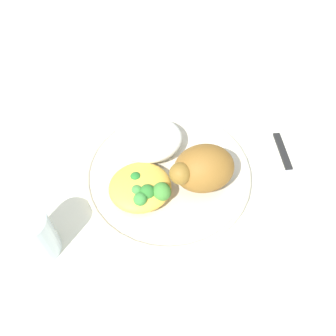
{
  "coord_description": "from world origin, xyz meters",
  "views": [
    {
      "loc": [
        0.07,
        0.34,
        0.53
      ],
      "look_at": [
        0.0,
        0.0,
        0.02
      ],
      "focal_mm": 40.47,
      "sensor_mm": 36.0,
      "label": 1
    }
  ],
  "objects_px": {
    "roasted_chicken": "(202,169)",
    "water_glass": "(33,236)",
    "plate": "(168,174)",
    "rice_pile": "(150,139)",
    "knife": "(289,169)",
    "mac_cheese_with_broccoli": "(142,188)",
    "fork": "(267,163)"
  },
  "relations": [
    {
      "from": "roasted_chicken",
      "to": "water_glass",
      "type": "xyz_separation_m",
      "value": [
        0.26,
        0.05,
        -0.01
      ]
    },
    {
      "from": "plate",
      "to": "rice_pile",
      "type": "height_order",
      "value": "rice_pile"
    },
    {
      "from": "rice_pile",
      "to": "water_glass",
      "type": "relative_size",
      "value": 1.23
    },
    {
      "from": "rice_pile",
      "to": "roasted_chicken",
      "type": "bearing_deg",
      "value": 127.47
    },
    {
      "from": "roasted_chicken",
      "to": "knife",
      "type": "distance_m",
      "value": 0.16
    },
    {
      "from": "mac_cheese_with_broccoli",
      "to": "fork",
      "type": "bearing_deg",
      "value": -174.09
    },
    {
      "from": "water_glass",
      "to": "plate",
      "type": "bearing_deg",
      "value": -157.67
    },
    {
      "from": "knife",
      "to": "plate",
      "type": "bearing_deg",
      "value": -8.2
    },
    {
      "from": "plate",
      "to": "water_glass",
      "type": "distance_m",
      "value": 0.23
    },
    {
      "from": "mac_cheese_with_broccoli",
      "to": "fork",
      "type": "xyz_separation_m",
      "value": [
        -0.22,
        -0.02,
        -0.03
      ]
    },
    {
      "from": "mac_cheese_with_broccoli",
      "to": "fork",
      "type": "relative_size",
      "value": 0.69
    },
    {
      "from": "rice_pile",
      "to": "fork",
      "type": "relative_size",
      "value": 0.76
    },
    {
      "from": "fork",
      "to": "water_glass",
      "type": "relative_size",
      "value": 1.61
    },
    {
      "from": "roasted_chicken",
      "to": "rice_pile",
      "type": "relative_size",
      "value": 0.96
    },
    {
      "from": "water_glass",
      "to": "fork",
      "type": "bearing_deg",
      "value": -168.69
    },
    {
      "from": "knife",
      "to": "water_glass",
      "type": "distance_m",
      "value": 0.42
    },
    {
      "from": "mac_cheese_with_broccoli",
      "to": "fork",
      "type": "height_order",
      "value": "mac_cheese_with_broccoli"
    },
    {
      "from": "plate",
      "to": "roasted_chicken",
      "type": "xyz_separation_m",
      "value": [
        -0.05,
        0.03,
        0.05
      ]
    },
    {
      "from": "plate",
      "to": "roasted_chicken",
      "type": "bearing_deg",
      "value": 146.34
    },
    {
      "from": "roasted_chicken",
      "to": "fork",
      "type": "relative_size",
      "value": 0.73
    },
    {
      "from": "rice_pile",
      "to": "knife",
      "type": "distance_m",
      "value": 0.24
    },
    {
      "from": "knife",
      "to": "water_glass",
      "type": "height_order",
      "value": "water_glass"
    },
    {
      "from": "mac_cheese_with_broccoli",
      "to": "water_glass",
      "type": "xyz_separation_m",
      "value": [
        0.16,
        0.05,
        0.01
      ]
    },
    {
      "from": "roasted_chicken",
      "to": "fork",
      "type": "height_order",
      "value": "roasted_chicken"
    },
    {
      "from": "fork",
      "to": "water_glass",
      "type": "bearing_deg",
      "value": 11.31
    },
    {
      "from": "plate",
      "to": "knife",
      "type": "xyz_separation_m",
      "value": [
        -0.2,
        0.03,
        -0.0
      ]
    },
    {
      "from": "knife",
      "to": "roasted_chicken",
      "type": "bearing_deg",
      "value": 0.77
    },
    {
      "from": "plate",
      "to": "roasted_chicken",
      "type": "distance_m",
      "value": 0.07
    },
    {
      "from": "roasted_chicken",
      "to": "mac_cheese_with_broccoli",
      "type": "height_order",
      "value": "roasted_chicken"
    },
    {
      "from": "roasted_chicken",
      "to": "water_glass",
      "type": "height_order",
      "value": "same"
    },
    {
      "from": "rice_pile",
      "to": "water_glass",
      "type": "distance_m",
      "value": 0.24
    },
    {
      "from": "mac_cheese_with_broccoli",
      "to": "roasted_chicken",
      "type": "bearing_deg",
      "value": -179.31
    }
  ]
}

